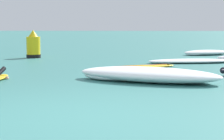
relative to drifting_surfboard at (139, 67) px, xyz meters
name	(u,v)px	position (x,y,z in m)	size (l,w,h in m)	color
ground_plane	(122,56)	(-0.66, 4.23, -0.03)	(120.00, 120.00, 0.00)	#387A75
drifting_surfboard	(139,67)	(0.00, 0.00, 0.00)	(2.25, 1.58, 0.16)	yellow
whitewater_front	(148,75)	(0.22, -2.62, 0.10)	(3.17, 1.98, 0.30)	white
whitewater_mid_left	(207,53)	(2.55, 4.87, 0.06)	(2.03, 1.45, 0.20)	white
whitewater_mid_right	(192,61)	(1.59, 1.56, 0.02)	(2.77, 1.22, 0.13)	white
channel_marker_buoy	(33,47)	(-3.70, 3.09, 0.35)	(0.50, 0.50, 0.97)	yellow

